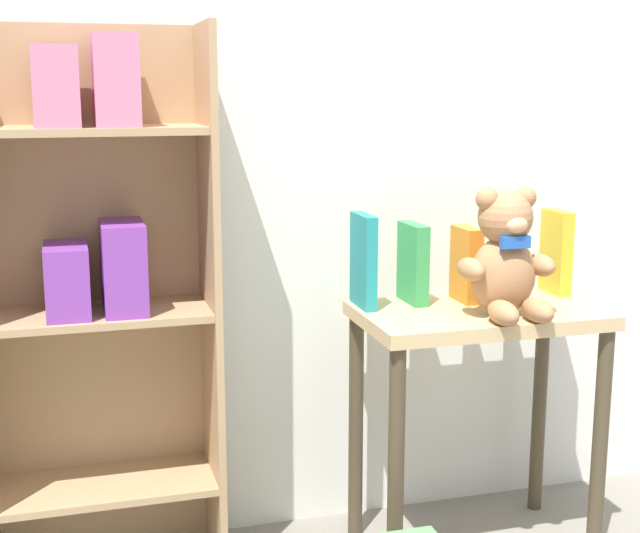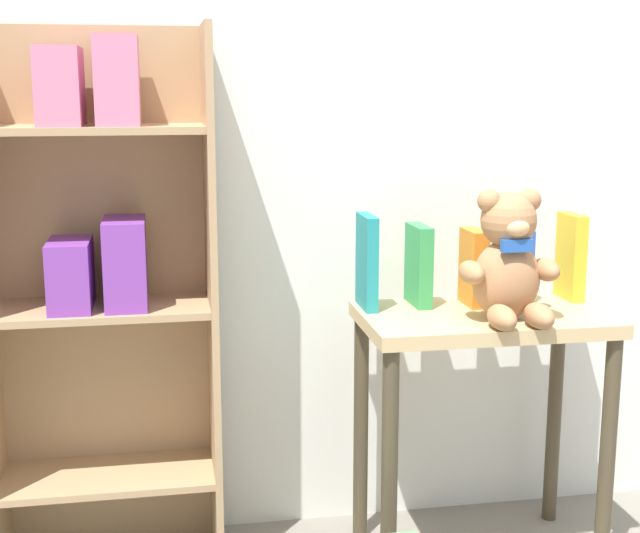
{
  "view_description": "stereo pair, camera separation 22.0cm",
  "coord_description": "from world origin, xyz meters",
  "px_view_note": "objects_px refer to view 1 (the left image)",
  "views": [
    {
      "loc": [
        -0.92,
        -0.96,
        1.23
      ],
      "look_at": [
        -0.32,
        1.12,
        0.79
      ],
      "focal_mm": 50.0,
      "sensor_mm": 36.0,
      "label": 1
    },
    {
      "loc": [
        -0.7,
        -1.01,
        1.23
      ],
      "look_at": [
        -0.32,
        1.12,
        0.79
      ],
      "focal_mm": 50.0,
      "sensor_mm": 36.0,
      "label": 2
    }
  ],
  "objects_px": {
    "bookshelf_side": "(96,273)",
    "book_standing_yellow": "(556,252)",
    "display_table": "(477,356)",
    "book_standing_orange": "(466,264)",
    "book_standing_green": "(413,263)",
    "book_standing_blue": "(510,261)",
    "teddy_bear": "(506,258)",
    "book_standing_teal": "(363,261)"
  },
  "relations": [
    {
      "from": "bookshelf_side",
      "to": "book_standing_yellow",
      "type": "xyz_separation_m",
      "value": [
        1.23,
        -0.04,
        -0.0
      ]
    },
    {
      "from": "display_table",
      "to": "book_standing_yellow",
      "type": "xyz_separation_m",
      "value": [
        0.28,
        0.11,
        0.24
      ]
    },
    {
      "from": "book_standing_orange",
      "to": "book_standing_yellow",
      "type": "bearing_deg",
      "value": 4.91
    },
    {
      "from": "book_standing_green",
      "to": "book_standing_blue",
      "type": "relative_size",
      "value": 1.08
    },
    {
      "from": "book_standing_orange",
      "to": "book_standing_yellow",
      "type": "xyz_separation_m",
      "value": [
        0.28,
        0.02,
        0.02
      ]
    },
    {
      "from": "book_standing_green",
      "to": "bookshelf_side",
      "type": "bearing_deg",
      "value": 176.0
    },
    {
      "from": "teddy_bear",
      "to": "book_standing_yellow",
      "type": "xyz_separation_m",
      "value": [
        0.25,
        0.19,
        -0.03
      ]
    },
    {
      "from": "bookshelf_side",
      "to": "book_standing_teal",
      "type": "bearing_deg",
      "value": -4.21
    },
    {
      "from": "book_standing_green",
      "to": "book_standing_yellow",
      "type": "xyz_separation_m",
      "value": [
        0.42,
        -0.0,
        0.01
      ]
    },
    {
      "from": "book_standing_blue",
      "to": "book_standing_green",
      "type": "bearing_deg",
      "value": 178.49
    },
    {
      "from": "teddy_bear",
      "to": "book_standing_yellow",
      "type": "height_order",
      "value": "teddy_bear"
    },
    {
      "from": "book_standing_orange",
      "to": "book_standing_blue",
      "type": "height_order",
      "value": "book_standing_orange"
    },
    {
      "from": "teddy_bear",
      "to": "book_standing_yellow",
      "type": "distance_m",
      "value": 0.32
    },
    {
      "from": "display_table",
      "to": "book_standing_yellow",
      "type": "height_order",
      "value": "book_standing_yellow"
    },
    {
      "from": "display_table",
      "to": "teddy_bear",
      "type": "distance_m",
      "value": 0.29
    },
    {
      "from": "book_standing_orange",
      "to": "book_standing_blue",
      "type": "distance_m",
      "value": 0.14
    },
    {
      "from": "book_standing_green",
      "to": "book_standing_blue",
      "type": "distance_m",
      "value": 0.28
    },
    {
      "from": "display_table",
      "to": "book_standing_blue",
      "type": "xyz_separation_m",
      "value": [
        0.14,
        0.11,
        0.23
      ]
    },
    {
      "from": "book_standing_green",
      "to": "book_standing_blue",
      "type": "bearing_deg",
      "value": -2.04
    },
    {
      "from": "book_standing_orange",
      "to": "book_standing_green",
      "type": "bearing_deg",
      "value": 169.56
    },
    {
      "from": "teddy_bear",
      "to": "book_standing_orange",
      "type": "height_order",
      "value": "teddy_bear"
    },
    {
      "from": "bookshelf_side",
      "to": "book_standing_green",
      "type": "bearing_deg",
      "value": -2.9
    },
    {
      "from": "display_table",
      "to": "book_standing_teal",
      "type": "distance_m",
      "value": 0.39
    },
    {
      "from": "display_table",
      "to": "teddy_bear",
      "type": "xyz_separation_m",
      "value": [
        0.03,
        -0.08,
        0.27
      ]
    },
    {
      "from": "bookshelf_side",
      "to": "book_standing_green",
      "type": "height_order",
      "value": "bookshelf_side"
    },
    {
      "from": "bookshelf_side",
      "to": "book_standing_orange",
      "type": "xyz_separation_m",
      "value": [
        0.95,
        -0.07,
        -0.02
      ]
    },
    {
      "from": "display_table",
      "to": "book_standing_yellow",
      "type": "relative_size",
      "value": 2.91
    },
    {
      "from": "book_standing_blue",
      "to": "display_table",
      "type": "bearing_deg",
      "value": -143.41
    },
    {
      "from": "book_standing_blue",
      "to": "teddy_bear",
      "type": "bearing_deg",
      "value": -121.66
    },
    {
      "from": "book_standing_teal",
      "to": "book_standing_orange",
      "type": "relative_size",
      "value": 1.22
    },
    {
      "from": "book_standing_teal",
      "to": "book_standing_blue",
      "type": "xyz_separation_m",
      "value": [
        0.42,
        0.0,
        -0.02
      ]
    },
    {
      "from": "bookshelf_side",
      "to": "book_standing_green",
      "type": "xyz_separation_m",
      "value": [
        0.81,
        -0.04,
        -0.01
      ]
    },
    {
      "from": "book_standing_green",
      "to": "book_standing_blue",
      "type": "height_order",
      "value": "book_standing_green"
    },
    {
      "from": "bookshelf_side",
      "to": "teddy_bear",
      "type": "height_order",
      "value": "bookshelf_side"
    },
    {
      "from": "bookshelf_side",
      "to": "display_table",
      "type": "relative_size",
      "value": 2.06
    },
    {
      "from": "book_standing_teal",
      "to": "book_standing_green",
      "type": "distance_m",
      "value": 0.14
    },
    {
      "from": "display_table",
      "to": "book_standing_orange",
      "type": "xyz_separation_m",
      "value": [
        -0.0,
        0.08,
        0.23
      ]
    },
    {
      "from": "bookshelf_side",
      "to": "book_standing_green",
      "type": "distance_m",
      "value": 0.81
    },
    {
      "from": "book_standing_blue",
      "to": "book_standing_yellow",
      "type": "relative_size",
      "value": 0.85
    },
    {
      "from": "book_standing_green",
      "to": "book_standing_yellow",
      "type": "relative_size",
      "value": 0.92
    },
    {
      "from": "book_standing_yellow",
      "to": "book_standing_blue",
      "type": "bearing_deg",
      "value": -179.59
    },
    {
      "from": "display_table",
      "to": "bookshelf_side",
      "type": "bearing_deg",
      "value": 170.9
    }
  ]
}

